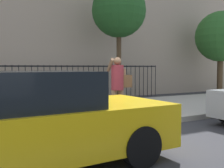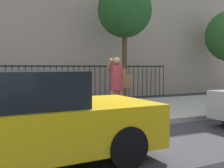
% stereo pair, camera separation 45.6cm
% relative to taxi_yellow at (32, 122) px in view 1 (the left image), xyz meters
% --- Properties ---
extents(ground_plane, '(60.00, 60.00, 0.00)m').
position_rel_taxi_yellow_xyz_m(ground_plane, '(2.09, 1.47, -0.70)').
color(ground_plane, '#333338').
extents(sidewalk, '(28.00, 4.40, 0.15)m').
position_rel_taxi_yellow_xyz_m(sidewalk, '(2.09, 3.67, -0.63)').
color(sidewalk, '#B2ADA3').
rests_on(sidewalk, ground).
extents(iron_fence, '(12.03, 0.04, 1.60)m').
position_rel_taxi_yellow_xyz_m(iron_fence, '(2.09, 7.37, 0.32)').
color(iron_fence, black).
rests_on(iron_fence, ground).
extents(taxi_yellow, '(4.26, 1.97, 1.45)m').
position_rel_taxi_yellow_xyz_m(taxi_yellow, '(0.00, 0.00, 0.00)').
color(taxi_yellow, yellow).
rests_on(taxi_yellow, ground).
extents(pedestrian_on_phone, '(0.70, 0.49, 1.63)m').
position_rel_taxi_yellow_xyz_m(pedestrian_on_phone, '(2.86, 2.32, 0.39)').
color(pedestrian_on_phone, '#936B4C').
rests_on(pedestrian_on_phone, sidewalk).
extents(street_tree_mid, '(2.30, 2.30, 5.07)m').
position_rel_taxi_yellow_xyz_m(street_tree_mid, '(5.10, 6.08, 3.19)').
color(street_tree_mid, '#4C3823').
rests_on(street_tree_mid, ground).
extents(street_tree_far, '(2.68, 2.68, 4.49)m').
position_rel_taxi_yellow_xyz_m(street_tree_far, '(11.41, 6.03, 2.42)').
color(street_tree_far, '#4C3823').
rests_on(street_tree_far, ground).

